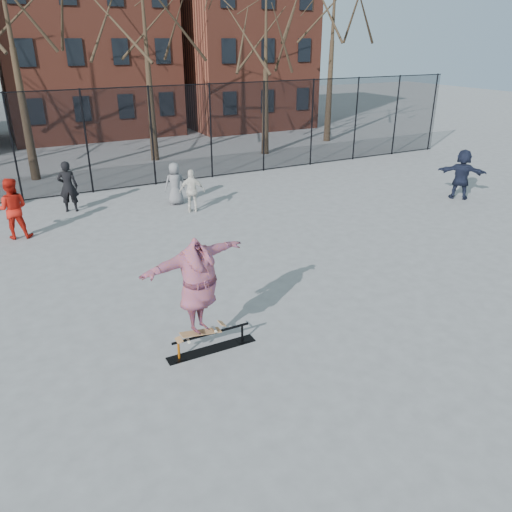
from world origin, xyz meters
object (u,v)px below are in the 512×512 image
skater (198,287)px  bystander_extra (175,184)px  skate_rail (211,343)px  bystander_navy (462,174)px  skateboard (201,333)px  bystander_black (68,187)px  bystander_white (192,191)px  bystander_red (13,209)px

skater → bystander_extra: size_ratio=1.50×
skate_rail → bystander_navy: size_ratio=0.96×
skateboard → bystander_black: bearing=94.7°
skater → bystander_extra: bearing=55.4°
skateboard → bystander_white: size_ratio=0.58×
bystander_red → bystander_white: bearing=-167.0°
skater → bystander_red: size_ratio=1.24×
bystander_white → bystander_extra: bystander_extra is taller
bystander_black → skater: bearing=110.8°
skateboard → bystander_extra: bystander_extra is taller
bystander_black → bystander_white: (3.85, -2.08, -0.14)m
skateboard → bystander_white: bearing=70.1°
skater → bystander_navy: size_ratio=1.23×
skate_rail → bystander_white: 8.75m
skateboard → skater: 1.00m
skateboard → skater: (0.00, 0.00, 1.00)m
bystander_navy → skateboard: bearing=69.0°
bystander_red → bystander_white: size_ratio=1.23×
skate_rail → bystander_extra: bystander_extra is taller
bystander_red → bystander_navy: (15.45, -3.38, 0.01)m
bystander_extra → bystander_black: bearing=-10.9°
bystander_red → bystander_extra: size_ratio=1.20×
skate_rail → bystander_white: bystander_white is taller
bystander_black → bystander_extra: (3.61, -0.95, -0.12)m
skater → bystander_extra: 9.84m
skateboard → bystander_navy: (12.70, 5.07, 0.50)m
bystander_black → bystander_navy: size_ratio=0.95×
skater → bystander_red: bearing=89.8°
skate_rail → skateboard: bearing=180.0°
skate_rail → bystander_white: bearing=71.4°
bystander_white → skateboard: bearing=92.4°
bystander_black → bystander_red: 2.70m
skater → bystander_extra: skater is taller
bystander_white → skater: bearing=92.4°
skateboard → bystander_navy: bearing=21.8°
skate_rail → skateboard: size_ratio=2.09×
skate_rail → skater: skater is taller
bystander_red → bystander_extra: (5.50, 0.97, -0.16)m
bystander_black → bystander_red: (-1.89, -1.92, 0.03)m
skate_rail → skateboard: 0.37m
bystander_white → bystander_navy: 10.22m
bystander_navy → skate_rail: bearing=69.4°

